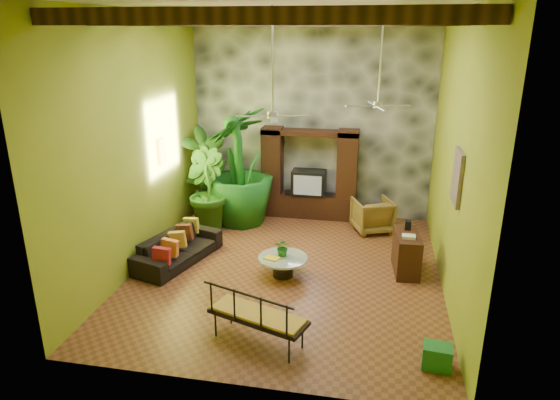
% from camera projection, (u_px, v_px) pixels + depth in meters
% --- Properties ---
extents(ground, '(7.00, 7.00, 0.00)m').
position_uv_depth(ground, '(287.00, 270.00, 10.08)').
color(ground, brown).
rests_on(ground, ground).
extents(ceiling, '(6.00, 7.00, 0.02)m').
position_uv_depth(ceiling, '(288.00, 5.00, 8.45)').
color(ceiling, silver).
rests_on(ceiling, back_wall).
extents(back_wall, '(6.00, 0.02, 5.00)m').
position_uv_depth(back_wall, '(312.00, 118.00, 12.51)').
color(back_wall, olive).
rests_on(back_wall, ground).
extents(left_wall, '(0.02, 7.00, 5.00)m').
position_uv_depth(left_wall, '(138.00, 143.00, 9.80)').
color(left_wall, olive).
rests_on(left_wall, ground).
extents(right_wall, '(0.02, 7.00, 5.00)m').
position_uv_depth(right_wall, '(456.00, 157.00, 8.73)').
color(right_wall, olive).
rests_on(right_wall, ground).
extents(stone_accent_wall, '(5.98, 0.10, 4.98)m').
position_uv_depth(stone_accent_wall, '(312.00, 118.00, 12.46)').
color(stone_accent_wall, '#34373B').
rests_on(stone_accent_wall, ground).
extents(ceiling_beams, '(5.95, 5.36, 0.22)m').
position_uv_depth(ceiling_beams, '(288.00, 19.00, 8.52)').
color(ceiling_beams, '#3F2414').
rests_on(ceiling_beams, ceiling).
extents(entertainment_center, '(2.40, 0.55, 2.30)m').
position_uv_depth(entertainment_center, '(309.00, 180.00, 12.68)').
color(entertainment_center, black).
rests_on(entertainment_center, ground).
extents(ceiling_fan_front, '(1.28, 1.28, 1.86)m').
position_uv_depth(ceiling_fan_front, '(273.00, 103.00, 8.64)').
color(ceiling_fan_front, '#BCBBC1').
rests_on(ceiling_fan_front, ceiling).
extents(ceiling_fan_back, '(1.28, 1.28, 1.86)m').
position_uv_depth(ceiling_fan_back, '(379.00, 94.00, 9.80)').
color(ceiling_fan_back, '#BCBBC1').
rests_on(ceiling_fan_back, ceiling).
extents(wall_art_mask, '(0.06, 0.32, 0.55)m').
position_uv_depth(wall_art_mask, '(162.00, 151.00, 10.85)').
color(wall_art_mask, gold).
rests_on(wall_art_mask, left_wall).
extents(wall_art_painting, '(0.06, 0.70, 0.90)m').
position_uv_depth(wall_art_painting, '(457.00, 177.00, 8.24)').
color(wall_art_painting, '#285094').
rests_on(wall_art_painting, right_wall).
extents(sofa, '(1.38, 2.23, 0.61)m').
position_uv_depth(sofa, '(178.00, 248.00, 10.36)').
color(sofa, black).
rests_on(sofa, ground).
extents(wicker_armchair, '(1.12, 1.13, 0.80)m').
position_uv_depth(wicker_armchair, '(372.00, 215.00, 11.93)').
color(wicker_armchair, olive).
rests_on(wicker_armchair, ground).
extents(tall_plant_a, '(1.47, 1.48, 2.37)m').
position_uv_depth(tall_plant_a, '(205.00, 173.00, 12.53)').
color(tall_plant_a, '#265616').
rests_on(tall_plant_a, ground).
extents(tall_plant_b, '(1.39, 1.37, 1.97)m').
position_uv_depth(tall_plant_b, '(205.00, 191.00, 11.83)').
color(tall_plant_b, '#265D18').
rests_on(tall_plant_b, ground).
extents(tall_plant_c, '(2.05, 2.05, 2.90)m').
position_uv_depth(tall_plant_c, '(240.00, 166.00, 12.12)').
color(tall_plant_c, '#185E1A').
rests_on(tall_plant_c, ground).
extents(coffee_table, '(0.97, 0.97, 0.40)m').
position_uv_depth(coffee_table, '(283.00, 264.00, 9.78)').
color(coffee_table, black).
rests_on(coffee_table, ground).
extents(centerpiece_plant, '(0.34, 0.30, 0.36)m').
position_uv_depth(centerpiece_plant, '(283.00, 247.00, 9.75)').
color(centerpiece_plant, '#17571D').
rests_on(centerpiece_plant, coffee_table).
extents(yellow_tray, '(0.33, 0.28, 0.03)m').
position_uv_depth(yellow_tray, '(272.00, 258.00, 9.66)').
color(yellow_tray, gold).
rests_on(yellow_tray, coffee_table).
extents(iron_bench, '(1.65, 1.06, 0.57)m').
position_uv_depth(iron_bench, '(257.00, 315.00, 7.54)').
color(iron_bench, black).
rests_on(iron_bench, ground).
extents(side_console, '(0.53, 1.04, 0.81)m').
position_uv_depth(side_console, '(406.00, 253.00, 9.92)').
color(side_console, '#3E2713').
rests_on(side_console, ground).
extents(green_bin, '(0.43, 0.34, 0.36)m').
position_uv_depth(green_bin, '(437.00, 357.00, 7.15)').
color(green_bin, '#217D3A').
rests_on(green_bin, ground).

